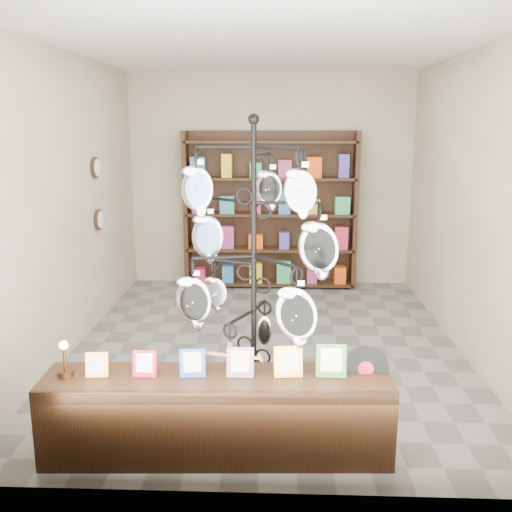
# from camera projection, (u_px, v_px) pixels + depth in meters

# --- Properties ---
(ground) EXTENTS (5.00, 5.00, 0.00)m
(ground) POSITION_uv_depth(u_px,v_px,m) (266.00, 345.00, 6.04)
(ground) COLOR slate
(ground) RESTS_ON ground
(room_envelope) EXTENTS (5.00, 5.00, 5.00)m
(room_envelope) POSITION_uv_depth(u_px,v_px,m) (267.00, 169.00, 5.62)
(room_envelope) COLOR #C3B59D
(room_envelope) RESTS_ON ground
(display_tree) EXTENTS (1.25, 1.23, 2.35)m
(display_tree) POSITION_uv_depth(u_px,v_px,m) (254.00, 257.00, 4.04)
(display_tree) COLOR black
(display_tree) RESTS_ON ground
(front_shelf) EXTENTS (2.41, 0.59, 0.85)m
(front_shelf) POSITION_uv_depth(u_px,v_px,m) (217.00, 415.00, 3.97)
(front_shelf) COLOR black
(front_shelf) RESTS_ON ground
(back_shelving) EXTENTS (2.42, 0.36, 2.20)m
(back_shelving) POSITION_uv_depth(u_px,v_px,m) (270.00, 215.00, 8.04)
(back_shelving) COLOR black
(back_shelving) RESTS_ON ground
(wall_clocks) EXTENTS (0.03, 0.24, 0.84)m
(wall_clocks) POSITION_uv_depth(u_px,v_px,m) (97.00, 194.00, 6.56)
(wall_clocks) COLOR black
(wall_clocks) RESTS_ON ground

